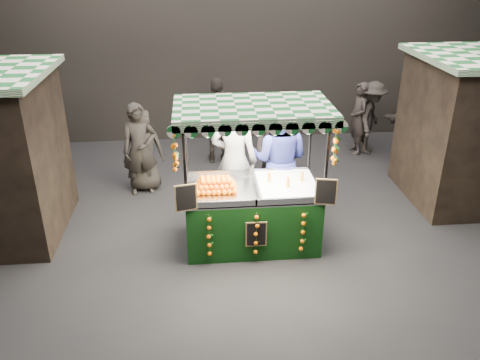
{
  "coord_description": "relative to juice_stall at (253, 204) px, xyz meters",
  "views": [
    {
      "loc": [
        -0.8,
        -6.18,
        4.15
      ],
      "look_at": [
        -0.17,
        0.6,
        0.93
      ],
      "focal_mm": 36.74,
      "sensor_mm": 36.0,
      "label": 1
    }
  ],
  "objects": [
    {
      "name": "ground",
      "position": [
        0.02,
        -0.25,
        -0.69
      ],
      "size": [
        12.0,
        12.0,
        0.0
      ],
      "primitive_type": "plane",
      "color": "black",
      "rests_on": "ground"
    },
    {
      "name": "market_hall",
      "position": [
        0.02,
        -0.25,
        2.7
      ],
      "size": [
        12.1,
        10.1,
        5.05
      ],
      "color": "black",
      "rests_on": "ground"
    },
    {
      "name": "juice_stall",
      "position": [
        0.0,
        0.0,
        0.0
      ],
      "size": [
        2.28,
        1.34,
        2.21
      ],
      "color": "black",
      "rests_on": "ground"
    },
    {
      "name": "vendor_grey",
      "position": [
        -0.2,
        0.85,
        0.35
      ],
      "size": [
        0.87,
        0.69,
        2.08
      ],
      "rotation": [
        0.0,
        0.0,
        2.86
      ],
      "color": "gray",
      "rests_on": "ground"
    },
    {
      "name": "vendor_blue",
      "position": [
        0.54,
        0.87,
        0.34
      ],
      "size": [
        1.22,
        1.1,
        2.04
      ],
      "rotation": [
        0.0,
        0.0,
        2.74
      ],
      "color": "navy",
      "rests_on": "ground"
    },
    {
      "name": "shopper_0",
      "position": [
        -1.83,
        1.95,
        0.17
      ],
      "size": [
        0.7,
        0.54,
        1.71
      ],
      "rotation": [
        0.0,
        0.0,
        0.23
      ],
      "color": "#2C2723",
      "rests_on": "ground"
    },
    {
      "name": "shopper_1",
      "position": [
        0.59,
        1.55,
        0.2
      ],
      "size": [
        1.03,
        0.91,
        1.77
      ],
      "rotation": [
        0.0,
        0.0,
        -0.33
      ],
      "color": "#2D2724",
      "rests_on": "ground"
    },
    {
      "name": "shopper_2",
      "position": [
        -0.34,
        3.29,
        0.22
      ],
      "size": [
        1.06,
        0.45,
        1.81
      ],
      "rotation": [
        0.0,
        0.0,
        3.15
      ],
      "color": "#2C2624",
      "rests_on": "ground"
    },
    {
      "name": "shopper_3",
      "position": [
        3.02,
        3.52,
        0.11
      ],
      "size": [
        1.03,
        1.19,
        1.59
      ],
      "rotation": [
        0.0,
        0.0,
        1.04
      ],
      "color": "#282320",
      "rests_on": "ground"
    },
    {
      "name": "shopper_4",
      "position": [
        -1.79,
        2.11,
        0.09
      ],
      "size": [
        0.81,
        0.57,
        1.56
      ],
      "rotation": [
        0.0,
        0.0,
        3.24
      ],
      "color": "#2C2824",
      "rests_on": "ground"
    },
    {
      "name": "shopper_5",
      "position": [
        3.69,
        2.54,
        0.19
      ],
      "size": [
        1.58,
        1.42,
        1.75
      ],
      "rotation": [
        0.0,
        0.0,
        2.46
      ],
      "color": "#2C2724",
      "rests_on": "ground"
    },
    {
      "name": "shopper_6",
      "position": [
        2.73,
        3.51,
        0.11
      ],
      "size": [
        0.42,
        0.6,
        1.59
      ],
      "rotation": [
        0.0,
        0.0,
        -1.5
      ],
      "color": "#2C2524",
      "rests_on": "ground"
    }
  ]
}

